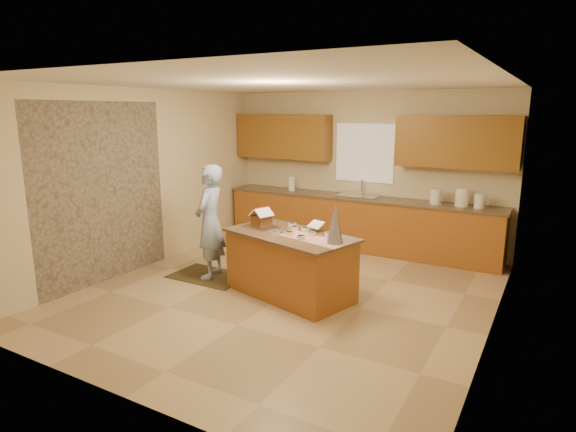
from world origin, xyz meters
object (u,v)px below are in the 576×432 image
at_px(tinsel_tree, 335,223).
at_px(boy, 210,222).
at_px(island_base, 290,266).
at_px(gingerbread_house, 261,219).

xyz_separation_m(tinsel_tree, boy, (-2.02, 0.18, -0.25)).
relative_size(island_base, gingerbread_house, 5.25).
bearing_deg(gingerbread_house, boy, -176.13).
height_order(tinsel_tree, boy, boy).
distance_m(island_base, boy, 1.39).
distance_m(tinsel_tree, gingerbread_house, 1.21).
xyz_separation_m(island_base, gingerbread_house, (-0.49, 0.09, 0.55)).
bearing_deg(island_base, gingerbread_house, -174.81).
xyz_separation_m(boy, gingerbread_house, (0.83, 0.06, 0.12)).
distance_m(tinsel_tree, boy, 2.04).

